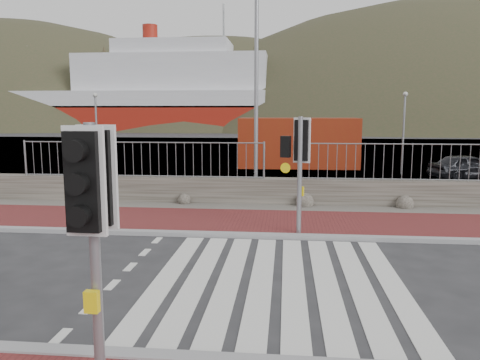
# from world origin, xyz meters

# --- Properties ---
(ground) EXTENTS (220.00, 220.00, 0.00)m
(ground) POSITION_xyz_m (0.00, 0.00, 0.00)
(ground) COLOR #28282B
(ground) RESTS_ON ground
(sidewalk_far) EXTENTS (40.00, 3.00, 0.08)m
(sidewalk_far) POSITION_xyz_m (0.00, 4.50, 0.04)
(sidewalk_far) COLOR maroon
(sidewalk_far) RESTS_ON ground
(kerb_far) EXTENTS (40.00, 0.25, 0.12)m
(kerb_far) POSITION_xyz_m (0.00, 3.00, 0.05)
(kerb_far) COLOR gray
(kerb_far) RESTS_ON ground
(zebra_crossing) EXTENTS (4.62, 5.60, 0.01)m
(zebra_crossing) POSITION_xyz_m (-0.00, 0.00, 0.01)
(zebra_crossing) COLOR silver
(zebra_crossing) RESTS_ON ground
(gravel_strip) EXTENTS (40.00, 1.50, 0.06)m
(gravel_strip) POSITION_xyz_m (0.00, 6.50, 0.03)
(gravel_strip) COLOR #59544C
(gravel_strip) RESTS_ON ground
(stone_wall) EXTENTS (40.00, 0.60, 0.90)m
(stone_wall) POSITION_xyz_m (0.00, 7.30, 0.45)
(stone_wall) COLOR #47433A
(stone_wall) RESTS_ON ground
(railing) EXTENTS (18.07, 0.07, 1.22)m
(railing) POSITION_xyz_m (0.00, 7.15, 1.82)
(railing) COLOR gray
(railing) RESTS_ON stone_wall
(quay) EXTENTS (120.00, 40.00, 0.50)m
(quay) POSITION_xyz_m (0.00, 27.90, 0.00)
(quay) COLOR #4C4C4F
(quay) RESTS_ON ground
(water) EXTENTS (220.00, 50.00, 0.05)m
(water) POSITION_xyz_m (0.00, 62.90, 0.00)
(water) COLOR #3F4C54
(water) RESTS_ON ground
(ferry) EXTENTS (50.00, 16.00, 20.00)m
(ferry) POSITION_xyz_m (-24.65, 67.90, 5.36)
(ferry) COLOR maroon
(ferry) RESTS_ON ground
(hills_backdrop) EXTENTS (254.00, 90.00, 100.00)m
(hills_backdrop) POSITION_xyz_m (6.74, 87.90, -23.05)
(hills_backdrop) COLOR #313822
(hills_backdrop) RESTS_ON ground
(traffic_signal_near) EXTENTS (0.44, 0.27, 3.03)m
(traffic_signal_near) POSITION_xyz_m (-1.90, -3.72, 2.18)
(traffic_signal_near) COLOR gray
(traffic_signal_near) RESTS_ON ground
(traffic_signal_far) EXTENTS (0.74, 0.42, 3.02)m
(traffic_signal_far) POSITION_xyz_m (0.44, 3.31, 2.18)
(traffic_signal_far) COLOR gray
(traffic_signal_far) RESTS_ON ground
(streetlight) EXTENTS (1.69, 0.49, 8.01)m
(streetlight) POSITION_xyz_m (-0.80, 8.13, 4.51)
(streetlight) COLOR gray
(streetlight) RESTS_ON ground
(shipping_container) EXTENTS (6.72, 2.89, 2.78)m
(shipping_container) POSITION_xyz_m (0.81, 18.56, 1.39)
(shipping_container) COLOR maroon
(shipping_container) RESTS_ON ground
(car_a) EXTENTS (3.74, 2.41, 1.18)m
(car_a) POSITION_xyz_m (8.54, 14.25, 0.59)
(car_a) COLOR black
(car_a) RESTS_ON ground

